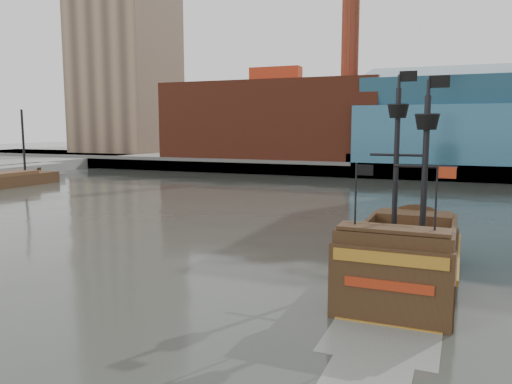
% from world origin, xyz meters
% --- Properties ---
extents(ground, '(400.00, 400.00, 0.00)m').
position_xyz_m(ground, '(0.00, 0.00, 0.00)').
color(ground, '#2D2F2A').
rests_on(ground, ground).
extents(promenade_far, '(220.00, 60.00, 2.00)m').
position_xyz_m(promenade_far, '(0.00, 92.00, 1.00)').
color(promenade_far, slate).
rests_on(promenade_far, ground).
extents(seawall, '(220.00, 1.00, 2.60)m').
position_xyz_m(seawall, '(0.00, 62.50, 1.30)').
color(seawall, '#4C4C49').
rests_on(seawall, ground).
extents(skyline, '(149.00, 45.00, 62.00)m').
position_xyz_m(skyline, '(5.21, 84.56, 24.55)').
color(skyline, '#7D634B').
rests_on(skyline, promenade_far).
extents(pirate_ship, '(5.49, 16.73, 12.48)m').
position_xyz_m(pirate_ship, '(9.11, 6.36, 1.13)').
color(pirate_ship, black).
rests_on(pirate_ship, ground).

